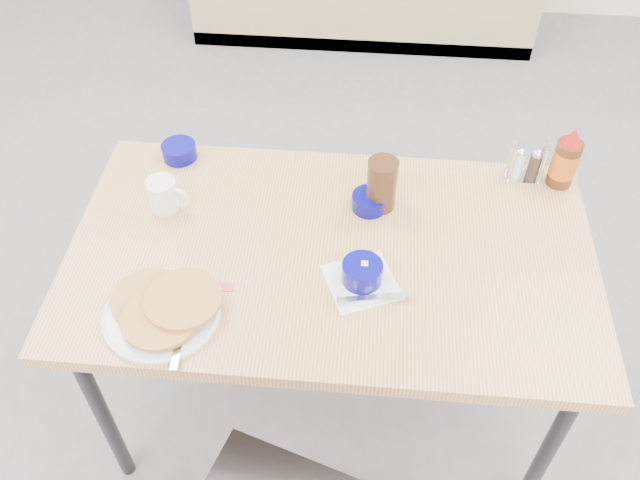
# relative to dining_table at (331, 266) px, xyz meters

# --- Properties ---
(ground) EXTENTS (6.00, 6.00, 0.00)m
(ground) POSITION_rel_dining_table_xyz_m (0.00, -0.25, -0.70)
(ground) COLOR slate
(ground) RESTS_ON ground
(dining_table) EXTENTS (1.40, 0.80, 0.76)m
(dining_table) POSITION_rel_dining_table_xyz_m (0.00, 0.00, 0.00)
(dining_table) COLOR tan
(dining_table) RESTS_ON ground
(pancake_plate) EXTENTS (0.29, 0.30, 0.05)m
(pancake_plate) POSITION_rel_dining_table_xyz_m (-0.39, -0.25, 0.08)
(pancake_plate) COLOR white
(pancake_plate) RESTS_ON dining_table
(coffee_mug) EXTENTS (0.12, 0.08, 0.09)m
(coffee_mug) POSITION_rel_dining_table_xyz_m (-0.48, 0.12, 0.11)
(coffee_mug) COLOR white
(coffee_mug) RESTS_ON dining_table
(grits_setting) EXTENTS (0.24, 0.22, 0.07)m
(grits_setting) POSITION_rel_dining_table_xyz_m (0.09, -0.10, 0.09)
(grits_setting) COLOR white
(grits_setting) RESTS_ON dining_table
(creamer_bowl) EXTENTS (0.10, 0.10, 0.05)m
(creamer_bowl) POSITION_rel_dining_table_xyz_m (-0.49, 0.34, 0.08)
(creamer_bowl) COLOR #05046C
(creamer_bowl) RESTS_ON dining_table
(butter_bowl) EXTENTS (0.10, 0.10, 0.04)m
(butter_bowl) POSITION_rel_dining_table_xyz_m (0.09, 0.17, 0.08)
(butter_bowl) COLOR #05046C
(butter_bowl) RESTS_ON dining_table
(amber_tumbler) EXTENTS (0.09, 0.09, 0.16)m
(amber_tumbler) POSITION_rel_dining_table_xyz_m (0.12, 0.19, 0.14)
(amber_tumbler) COLOR #371F11
(amber_tumbler) RESTS_ON dining_table
(condiment_caddy) EXTENTS (0.10, 0.06, 0.12)m
(condiment_caddy) POSITION_rel_dining_table_xyz_m (0.54, 0.34, 0.11)
(condiment_caddy) COLOR silver
(condiment_caddy) RESTS_ON dining_table
(syrup_bottle) EXTENTS (0.07, 0.07, 0.20)m
(syrup_bottle) POSITION_rel_dining_table_xyz_m (0.64, 0.33, 0.15)
(syrup_bottle) COLOR #47230F
(syrup_bottle) RESTS_ON dining_table
(sugar_wrapper) EXTENTS (0.05, 0.03, 0.00)m
(sugar_wrapper) POSITION_rel_dining_table_xyz_m (-0.26, -0.15, 0.06)
(sugar_wrapper) COLOR #D84868
(sugar_wrapper) RESTS_ON dining_table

